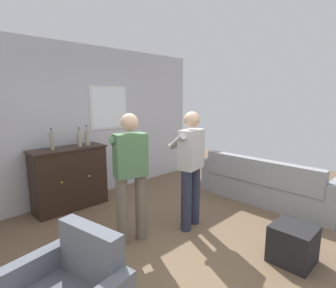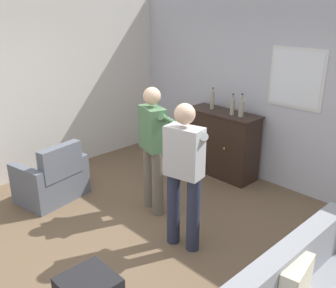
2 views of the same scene
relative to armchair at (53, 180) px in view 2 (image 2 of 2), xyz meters
name	(u,v)px [view 2 (image 2 of 2)]	position (x,y,z in m)	size (l,w,h in m)	color
ground	(132,245)	(1.65, 0.10, -0.29)	(10.40, 10.40, 0.00)	brown
wall_back_with_window	(269,91)	(1.66, 2.76, 1.12)	(5.20, 0.15, 2.80)	silver
wall_side_left	(19,90)	(-1.01, 0.10, 1.11)	(0.12, 5.20, 2.80)	silver
armchair	(53,180)	(0.00, 0.00, 0.00)	(0.79, 0.98, 0.85)	slate
sideboard_cabinet	(222,143)	(1.10, 2.40, 0.24)	(1.21, 0.49, 1.05)	black
bottle_wine_green	(232,107)	(1.30, 2.36, 0.89)	(0.07, 0.07, 0.33)	gray
bottle_liquor_amber	(212,100)	(0.86, 2.41, 0.90)	(0.07, 0.07, 0.35)	gray
bottle_spirits_clear	(241,108)	(1.45, 2.38, 0.89)	(0.08, 0.08, 0.35)	gray
person_standing_left	(153,144)	(1.22, 0.83, 0.65)	(0.54, 0.52, 1.68)	#6B6051
person_standing_right	(184,170)	(2.05, 0.54, 0.65)	(0.54, 0.51, 1.68)	#282D42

